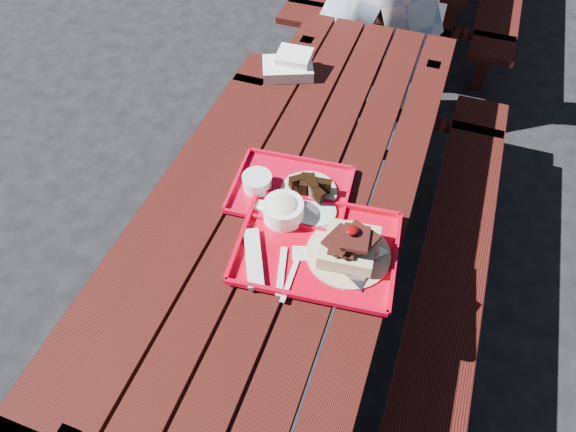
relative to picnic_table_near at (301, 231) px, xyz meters
The scene contains 5 objects.
ground 0.56m from the picnic_table_near, ahead, with size 60.00×60.00×0.00m, color black.
picnic_table_near is the anchor object (origin of this frame).
near_tray 0.31m from the picnic_table_near, 57.41° to the right, with size 0.54×0.45×0.16m.
far_tray 0.22m from the picnic_table_near, behind, with size 0.43×0.35×0.07m.
white_cloth 0.77m from the picnic_table_near, 113.02° to the left, with size 0.26×0.23×0.09m.
Camera 1 is at (0.35, -1.14, 2.09)m, focal length 32.00 mm.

